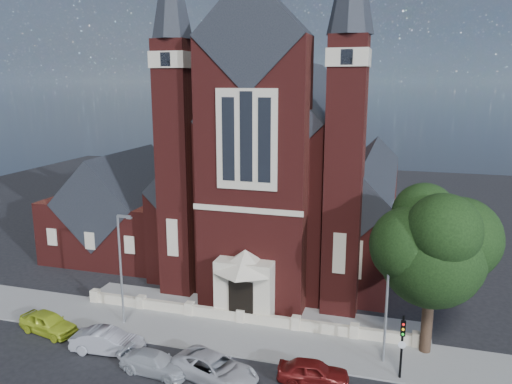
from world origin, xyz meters
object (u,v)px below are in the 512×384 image
Objects in this scene: car_lime_van at (48,323)px; car_dark_red at (313,372)px; traffic_signal at (402,339)px; car_white_suv at (215,369)px; street_tree at (435,251)px; car_silver_b at (155,363)px; parish_hall at (125,213)px; car_silver_a at (107,341)px; street_lamp_right at (389,293)px; church at (292,172)px; street_lamp_left at (122,263)px.

car_lime_van reaches higher than car_dark_red.
car_white_suv is (-10.25, -3.06, -1.84)m from traffic_signal.
street_tree is at bearing 64.05° from traffic_signal.
car_silver_b is at bearing 113.83° from car_white_suv.
street_tree is (28.60, -12.29, 2.95)m from parish_hall.
car_silver_a is 4.17m from car_silver_b.
car_lime_van is at bearing 81.08° from car_silver_b.
car_dark_red is at bearing -139.76° from street_lamp_right.
church is 4.31× the size of street_lamp_left.
street_tree reaches higher than car_lime_van.
street_lamp_left is 2.02× the size of traffic_signal.
street_lamp_right reaches higher than traffic_signal.
parish_hall is at bearing 120.02° from street_lamp_left.
car_silver_a is at bearing -173.29° from traffic_signal.
street_lamp_left is 19.08m from traffic_signal.
church is at bearing 67.34° from street_lamp_left.
church reaches higher than traffic_signal.
street_lamp_right reaches higher than car_silver_a.
car_silver_a reaches higher than car_dark_red.
street_tree is 2.61× the size of car_dark_red.
parish_hall is at bearing 24.65° from car_lime_van.
car_lime_van is at bearing 82.74° from car_dark_red.
church is at bearing -17.64° from car_lime_van.
street_lamp_left is at bearing 9.28° from car_silver_a.
parish_hall reaches higher than traffic_signal.
car_white_suv reaches higher than car_silver_b.
car_silver_a is 1.12× the size of car_dark_red.
street_lamp_left is at bearing 180.00° from street_lamp_right.
car_silver_a is at bearing -89.32° from car_lime_van.
car_dark_red is at bearing -56.49° from car_white_suv.
street_lamp_right is (-2.51, -1.71, -2.36)m from street_tree.
church is at bearing 21.44° from car_white_suv.
street_lamp_right is at bearing -44.02° from car_white_suv.
car_white_suv is (3.71, 0.27, 0.11)m from car_silver_b.
car_silver_b is (9.31, -2.28, -0.12)m from car_lime_van.
car_lime_van is at bearing -119.64° from church.
parish_hall is 25.27m from car_white_suv.
car_silver_b is (-2.96, -23.85, -7.55)m from church.
street_tree reaches higher than traffic_signal.
car_silver_b is (-13.96, -3.33, -1.95)m from traffic_signal.
car_lime_van is 0.95× the size of car_silver_a.
street_tree reaches higher than street_lamp_right.
parish_hall is 31.20m from traffic_signal.
street_tree is 10.24m from car_dark_red.
street_lamp_left reaches higher than car_silver_a.
street_tree is 1.32× the size of street_lamp_left.
traffic_signal reaches higher than car_dark_red.
traffic_signal is 0.98× the size of car_dark_red.
car_lime_van is 13.18m from car_white_suv.
car_white_suv is at bearing -151.85° from street_tree.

